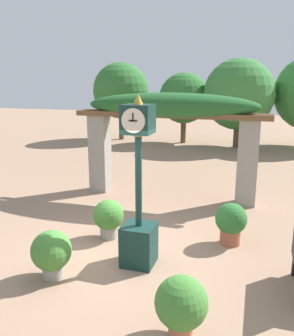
# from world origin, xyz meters

# --- Properties ---
(ground_plane) EXTENTS (60.00, 60.00, 0.00)m
(ground_plane) POSITION_xyz_m (0.00, 0.00, 0.00)
(ground_plane) COLOR #9E7A60
(pedestal_clock) EXTENTS (0.58, 0.58, 3.08)m
(pedestal_clock) POSITION_xyz_m (0.40, -0.22, 1.17)
(pedestal_clock) COLOR #14332D
(pedestal_clock) RESTS_ON ground
(pergola) EXTENTS (5.40, 1.12, 2.96)m
(pergola) POSITION_xyz_m (0.00, 3.70, 2.25)
(pergola) COLOR gray
(pergola) RESTS_ON ground
(potted_plant_near_left) EXTENTS (0.65, 0.65, 0.87)m
(potted_plant_near_left) POSITION_xyz_m (1.93, 1.10, 0.49)
(potted_plant_near_left) COLOR #9E563D
(potted_plant_near_left) RESTS_ON ground
(potted_plant_near_right) EXTENTS (0.70, 0.70, 0.86)m
(potted_plant_near_right) POSITION_xyz_m (1.53, -1.90, 0.48)
(potted_plant_near_right) COLOR #B26B4C
(potted_plant_near_right) RESTS_ON ground
(potted_plant_far_left) EXTENTS (0.69, 0.69, 0.84)m
(potted_plant_far_left) POSITION_xyz_m (-0.87, -1.10, 0.47)
(potted_plant_far_left) COLOR gray
(potted_plant_far_left) RESTS_ON ground
(potted_plant_far_right) EXTENTS (0.65, 0.65, 0.84)m
(potted_plant_far_right) POSITION_xyz_m (-0.57, 0.64, 0.47)
(potted_plant_far_right) COLOR gray
(potted_plant_far_right) RESTS_ON ground
(tree_line) EXTENTS (13.20, 4.63, 4.53)m
(tree_line) POSITION_xyz_m (0.95, 12.82, 2.61)
(tree_line) COLOR brown
(tree_line) RESTS_ON ground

